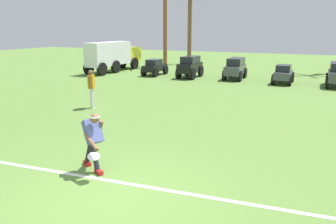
# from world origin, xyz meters

# --- Properties ---
(ground_plane) EXTENTS (80.00, 80.00, 0.00)m
(ground_plane) POSITION_xyz_m (0.00, 0.00, 0.00)
(ground_plane) COLOR #5B8238
(field_line_paint) EXTENTS (27.64, 2.73, 0.01)m
(field_line_paint) POSITION_xyz_m (0.00, 0.66, 0.00)
(field_line_paint) COLOR white
(field_line_paint) RESTS_ON ground_plane
(frisbee_thrower) EXTENTS (0.96, 0.76, 1.39)m
(frisbee_thrower) POSITION_xyz_m (-1.07, 0.89, 0.79)
(frisbee_thrower) COLOR #23232D
(frisbee_thrower) RESTS_ON ground_plane
(frisbee_in_flight) EXTENTS (0.37, 0.37, 0.10)m
(frisbee_in_flight) POSITION_xyz_m (-0.78, 0.52, 0.54)
(frisbee_in_flight) COLOR white
(teammate_near_sideline) EXTENTS (0.31, 0.48, 1.56)m
(teammate_near_sideline) POSITION_xyz_m (-4.90, 5.84, 0.94)
(teammate_near_sideline) COLOR silver
(teammate_near_sideline) RESTS_ON ground_plane
(parked_car_slot_a) EXTENTS (1.10, 2.21, 1.10)m
(parked_car_slot_a) POSITION_xyz_m (-7.01, 15.57, 0.56)
(parked_car_slot_a) COLOR black
(parked_car_slot_a) RESTS_ON ground_plane
(parked_car_slot_b) EXTENTS (1.18, 2.36, 1.40)m
(parked_car_slot_b) POSITION_xyz_m (-4.37, 15.54, 0.74)
(parked_car_slot_b) COLOR black
(parked_car_slot_b) RESTS_ON ground_plane
(parked_car_slot_c) EXTENTS (1.20, 2.43, 1.34)m
(parked_car_slot_c) POSITION_xyz_m (-1.50, 16.11, 0.72)
(parked_car_slot_c) COLOR #474C51
(parked_car_slot_c) RESTS_ON ground_plane
(parked_car_slot_d) EXTENTS (1.09, 2.20, 1.10)m
(parked_car_slot_d) POSITION_xyz_m (1.48, 15.60, 0.56)
(parked_car_slot_d) COLOR #474C51
(parked_car_slot_d) RESTS_ON ground_plane
(box_truck) EXTENTS (1.48, 5.92, 2.20)m
(box_truck) POSITION_xyz_m (-10.72, 16.06, 1.23)
(box_truck) COLOR yellow
(box_truck) RESTS_ON ground_plane
(palm_tree_far_left) EXTENTS (3.13, 3.59, 6.55)m
(palm_tree_far_left) POSITION_xyz_m (-8.53, 20.50, 3.96)
(palm_tree_far_left) COLOR brown
(palm_tree_far_left) RESTS_ON ground_plane
(palm_tree_left_of_centre) EXTENTS (3.06, 2.94, 5.99)m
(palm_tree_left_of_centre) POSITION_xyz_m (-7.69, 23.98, 3.49)
(palm_tree_left_of_centre) COLOR brown
(palm_tree_left_of_centre) RESTS_ON ground_plane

